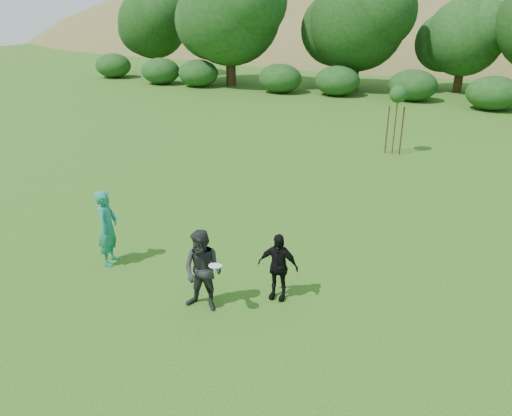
{
  "coord_description": "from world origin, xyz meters",
  "views": [
    {
      "loc": [
        4.87,
        -7.71,
        5.99
      ],
      "look_at": [
        0.0,
        3.0,
        1.1
      ],
      "focal_mm": 35.0,
      "sensor_mm": 36.0,
      "label": 1
    }
  ],
  "objects_px": {
    "player_teal": "(108,228)",
    "player_black": "(278,266)",
    "sapling": "(398,96)",
    "player_grey": "(203,271)"
  },
  "relations": [
    {
      "from": "player_grey",
      "to": "player_teal",
      "type": "bearing_deg",
      "value": 162.27
    },
    {
      "from": "player_black",
      "to": "sapling",
      "type": "bearing_deg",
      "value": 84.25
    },
    {
      "from": "sapling",
      "to": "player_grey",
      "type": "bearing_deg",
      "value": -96.32
    },
    {
      "from": "player_grey",
      "to": "sapling",
      "type": "relative_size",
      "value": 0.62
    },
    {
      "from": "player_black",
      "to": "sapling",
      "type": "distance_m",
      "value": 12.44
    },
    {
      "from": "player_teal",
      "to": "player_grey",
      "type": "height_order",
      "value": "player_teal"
    },
    {
      "from": "player_black",
      "to": "sapling",
      "type": "height_order",
      "value": "sapling"
    },
    {
      "from": "player_teal",
      "to": "sapling",
      "type": "xyz_separation_m",
      "value": [
        4.56,
        12.57,
        1.47
      ]
    },
    {
      "from": "player_black",
      "to": "sapling",
      "type": "xyz_separation_m",
      "value": [
        0.24,
        12.33,
        1.66
      ]
    },
    {
      "from": "player_teal",
      "to": "player_black",
      "type": "height_order",
      "value": "player_teal"
    }
  ]
}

